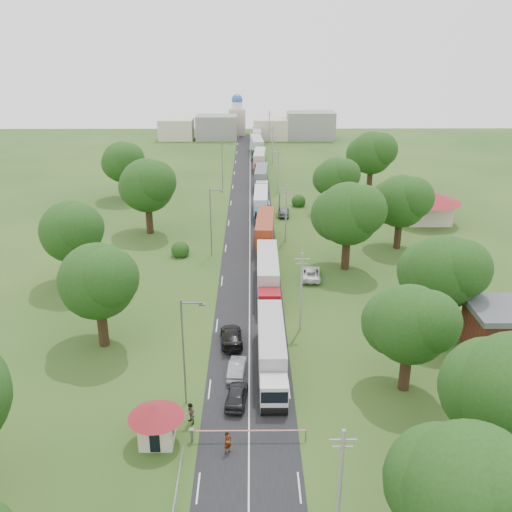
{
  "coord_description": "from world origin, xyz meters",
  "views": [
    {
      "loc": [
        0.24,
        -61.57,
        30.26
      ],
      "look_at": [
        0.84,
        7.26,
        3.0
      ],
      "focal_mm": 40.0,
      "sensor_mm": 36.0,
      "label": 1
    }
  ],
  "objects_px": {
    "info_sign": "(280,198)",
    "pedestrian_near": "(228,443)",
    "car_lane_front": "(237,395)",
    "car_lane_mid": "(237,368)",
    "guard_booth": "(156,419)",
    "truck_0": "(272,349)",
    "boom_barrier": "(232,432)"
  },
  "relations": [
    {
      "from": "info_sign",
      "to": "pedestrian_near",
      "type": "relative_size",
      "value": 2.19
    },
    {
      "from": "info_sign",
      "to": "car_lane_front",
      "type": "distance_m",
      "value": 55.4
    },
    {
      "from": "car_lane_mid",
      "to": "pedestrian_near",
      "type": "relative_size",
      "value": 2.28
    },
    {
      "from": "guard_booth",
      "to": "pedestrian_near",
      "type": "bearing_deg",
      "value": -13.6
    },
    {
      "from": "truck_0",
      "to": "boom_barrier",
      "type": "bearing_deg",
      "value": -108.43
    },
    {
      "from": "pedestrian_near",
      "to": "info_sign",
      "type": "bearing_deg",
      "value": 43.17
    },
    {
      "from": "truck_0",
      "to": "car_lane_mid",
      "type": "bearing_deg",
      "value": -162.41
    },
    {
      "from": "guard_booth",
      "to": "car_lane_mid",
      "type": "relative_size",
      "value": 1.04
    },
    {
      "from": "car_lane_front",
      "to": "car_lane_mid",
      "type": "height_order",
      "value": "car_lane_front"
    },
    {
      "from": "guard_booth",
      "to": "car_lane_mid",
      "type": "distance_m",
      "value": 11.26
    },
    {
      "from": "boom_barrier",
      "to": "guard_booth",
      "type": "height_order",
      "value": "guard_booth"
    },
    {
      "from": "boom_barrier",
      "to": "info_sign",
      "type": "relative_size",
      "value": 2.25
    },
    {
      "from": "boom_barrier",
      "to": "info_sign",
      "type": "bearing_deg",
      "value": 83.76
    },
    {
      "from": "boom_barrier",
      "to": "guard_booth",
      "type": "relative_size",
      "value": 2.1
    },
    {
      "from": "pedestrian_near",
      "to": "truck_0",
      "type": "bearing_deg",
      "value": 31.92
    },
    {
      "from": "car_lane_mid",
      "to": "boom_barrier",
      "type": "bearing_deg",
      "value": 93.28
    },
    {
      "from": "guard_booth",
      "to": "info_sign",
      "type": "relative_size",
      "value": 1.07
    },
    {
      "from": "guard_booth",
      "to": "truck_0",
      "type": "height_order",
      "value": "truck_0"
    },
    {
      "from": "car_lane_mid",
      "to": "pedestrian_near",
      "type": "xyz_separation_m",
      "value": [
        -0.45,
        -10.75,
        0.23
      ]
    },
    {
      "from": "info_sign",
      "to": "truck_0",
      "type": "relative_size",
      "value": 0.28
    },
    {
      "from": "truck_0",
      "to": "pedestrian_near",
      "type": "distance_m",
      "value": 12.43
    },
    {
      "from": "boom_barrier",
      "to": "info_sign",
      "type": "height_order",
      "value": "info_sign"
    },
    {
      "from": "guard_booth",
      "to": "pedestrian_near",
      "type": "height_order",
      "value": "guard_booth"
    },
    {
      "from": "boom_barrier",
      "to": "pedestrian_near",
      "type": "relative_size",
      "value": 4.94
    },
    {
      "from": "car_lane_mid",
      "to": "pedestrian_near",
      "type": "height_order",
      "value": "pedestrian_near"
    },
    {
      "from": "info_sign",
      "to": "boom_barrier",
      "type": "bearing_deg",
      "value": -96.24
    },
    {
      "from": "boom_barrier",
      "to": "pedestrian_near",
      "type": "xyz_separation_m",
      "value": [
        -0.26,
        -1.35,
        0.04
      ]
    },
    {
      "from": "boom_barrier",
      "to": "car_lane_front",
      "type": "xyz_separation_m",
      "value": [
        0.28,
        5.0,
        -0.14
      ]
    },
    {
      "from": "info_sign",
      "to": "car_lane_front",
      "type": "height_order",
      "value": "info_sign"
    },
    {
      "from": "guard_booth",
      "to": "car_lane_front",
      "type": "bearing_deg",
      "value": 39.26
    },
    {
      "from": "car_lane_mid",
      "to": "pedestrian_near",
      "type": "bearing_deg",
      "value": 92.05
    },
    {
      "from": "pedestrian_near",
      "to": "guard_booth",
      "type": "bearing_deg",
      "value": 125.91
    }
  ]
}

